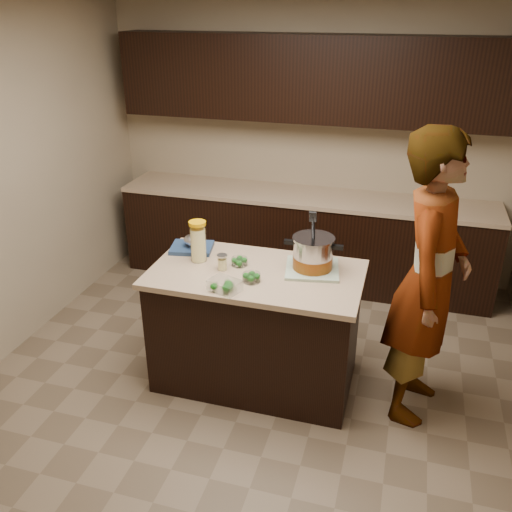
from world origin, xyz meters
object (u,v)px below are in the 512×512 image
(stock_pot, at_px, (313,255))
(person, at_px, (429,281))
(island, at_px, (256,327))
(lemonade_pitcher, at_px, (198,243))

(stock_pot, height_order, person, person)
(stock_pot, xyz_separation_m, person, (0.76, -0.10, -0.03))
(island, distance_m, stock_pot, 0.68)
(island, xyz_separation_m, person, (1.13, 0.03, 0.53))
(lemonade_pitcher, distance_m, person, 1.58)
(stock_pot, bearing_deg, person, -8.50)
(island, height_order, stock_pot, stock_pot)
(stock_pot, distance_m, person, 0.77)
(island, height_order, lemonade_pitcher, lemonade_pitcher)
(island, bearing_deg, person, 1.58)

